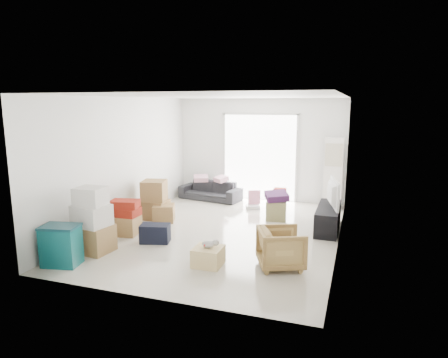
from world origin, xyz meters
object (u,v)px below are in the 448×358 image
sofa (210,188)px  ottoman (276,210)px  ac_tower (333,173)px  wood_crate (208,256)px  storage_bins (61,245)px  kids_table (280,195)px  armchair (281,246)px  tv_console (328,218)px  television (329,204)px

sofa → ottoman: 2.46m
ac_tower → wood_crate: (-1.62, -4.37, -0.73)m
storage_bins → wood_crate: 2.36m
kids_table → armchair: bearing=-78.6°
tv_console → storage_bins: bearing=-139.9°
wood_crate → armchair: bearing=14.9°
tv_console → sofa: sofa is taller
ac_tower → tv_console: (0.05, -1.83, -0.63)m
kids_table → ottoman: bearing=-85.7°
armchair → television: bearing=-37.2°
sofa → kids_table: size_ratio=2.88×
kids_table → wood_crate: 3.58m
ac_tower → sofa: (-3.18, -0.15, -0.55)m
sofa → kids_table: sofa is taller
kids_table → tv_console: bearing=-39.9°
storage_bins → wood_crate: bearing=18.6°
ac_tower → armchair: ac_tower is taller
tv_console → sofa: bearing=152.5°
ac_tower → ottoman: ac_tower is taller
armchair → storage_bins: bearing=84.0°
tv_console → ac_tower: bearing=91.6°
sofa → storage_bins: bearing=-88.2°
television → ottoman: size_ratio=2.27×
sofa → kids_table: (2.03, -0.67, 0.08)m
tv_console → television: size_ratio=1.49×
television → armchair: armchair is taller
tv_console → kids_table: (-1.20, 1.01, 0.17)m
armchair → kids_table: size_ratio=1.20×
armchair → storage_bins: (-3.35, -1.05, -0.02)m
tv_console → armchair: armchair is taller
sofa → armchair: armchair is taller
tv_console → wood_crate: tv_console is taller
ac_tower → armchair: bearing=-97.0°
ottoman → kids_table: (-0.05, 0.64, 0.19)m
ac_tower → television: ac_tower is taller
television → kids_table: size_ratio=1.68×
armchair → ottoman: (-0.60, 2.61, -0.14)m
television → kids_table: television is taller
storage_bins → ottoman: size_ratio=1.54×
armchair → wood_crate: size_ratio=1.56×
storage_bins → ottoman: bearing=53.1°
ac_tower → tv_console: 1.94m
storage_bins → ottoman: 4.57m
ac_tower → tv_console: bearing=-88.4°
sofa → kids_table: 2.14m
storage_bins → kids_table: storage_bins is taller
tv_console → armchair: bearing=-103.9°
armchair → storage_bins: 3.51m
ac_tower → wood_crate: bearing=-110.4°
tv_console → sofa: (-3.23, 1.68, 0.08)m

